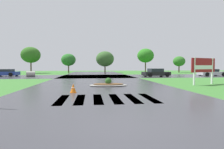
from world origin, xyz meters
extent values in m
cube|color=#38722D|center=(0.00, 0.00, -0.05)|extent=(120.00, 120.00, 0.10)
cube|color=#35353A|center=(0.00, 10.00, 0.00)|extent=(11.48, 80.00, 0.01)
cube|color=#35353A|center=(0.00, 25.24, 0.00)|extent=(90.00, 10.33, 0.01)
cube|color=white|center=(-2.25, 4.76, 0.00)|extent=(0.45, 2.94, 0.01)
cube|color=white|center=(-1.35, 4.76, 0.00)|extent=(0.45, 2.94, 0.01)
cube|color=white|center=(-0.45, 4.76, 0.00)|extent=(0.45, 2.94, 0.01)
cube|color=white|center=(0.45, 4.76, 0.00)|extent=(0.45, 2.94, 0.01)
cube|color=white|center=(1.35, 4.76, 0.00)|extent=(0.45, 2.94, 0.01)
cube|color=white|center=(2.25, 4.76, 0.00)|extent=(0.45, 2.94, 0.01)
cube|color=white|center=(10.43, 11.32, 1.22)|extent=(0.16, 0.16, 2.44)
cube|color=white|center=(8.12, 10.40, 1.22)|extent=(0.16, 0.16, 2.44)
cube|color=maroon|center=(9.28, 10.86, 1.76)|extent=(3.00, 1.25, 1.27)
cube|color=white|center=(9.28, 10.86, 1.57)|extent=(2.29, 0.98, 0.36)
ellipsoid|color=#9E9B93|center=(0.65, 10.90, 0.06)|extent=(3.20, 1.81, 0.12)
ellipsoid|color=brown|center=(0.65, 10.90, 0.15)|extent=(2.62, 1.49, 0.10)
sphere|color=#2D6023|center=(0.65, 10.90, 0.40)|extent=(0.56, 0.56, 0.56)
cube|color=black|center=(9.43, 23.33, 0.46)|extent=(4.39, 2.32, 0.59)
cube|color=#1E232B|center=(9.33, 23.32, 1.02)|extent=(2.25, 1.87, 0.52)
cylinder|color=black|center=(10.75, 24.46, 0.32)|extent=(0.66, 0.29, 0.64)
cylinder|color=black|center=(10.96, 22.51, 0.32)|extent=(0.66, 0.29, 0.64)
cylinder|color=black|center=(7.90, 24.15, 0.32)|extent=(0.66, 0.29, 0.64)
cylinder|color=black|center=(8.11, 22.20, 0.32)|extent=(0.66, 0.29, 0.64)
cube|color=navy|center=(-14.92, 27.19, 0.46)|extent=(4.23, 2.21, 0.59)
cube|color=#1E232B|center=(-14.75, 27.17, 0.96)|extent=(2.12, 1.80, 0.40)
cylinder|color=black|center=(-16.21, 28.27, 0.32)|extent=(0.66, 0.28, 0.64)
cylinder|color=black|center=(-13.62, 26.11, 0.32)|extent=(0.66, 0.28, 0.64)
cylinder|color=black|center=(-13.45, 28.02, 0.32)|extent=(0.66, 0.28, 0.64)
cube|color=#B7B7BF|center=(19.59, 24.29, 0.45)|extent=(4.33, 1.90, 0.56)
cube|color=#1E232B|center=(19.45, 24.29, 0.94)|extent=(1.91, 1.67, 0.41)
cylinder|color=black|center=(21.06, 25.27, 0.32)|extent=(0.64, 0.22, 0.64)
cylinder|color=black|center=(21.06, 23.30, 0.32)|extent=(0.64, 0.22, 0.64)
cylinder|color=black|center=(18.12, 25.27, 0.32)|extent=(0.64, 0.22, 0.64)
cylinder|color=black|center=(18.12, 23.30, 0.32)|extent=(0.64, 0.22, 0.64)
cylinder|color=#9E9B93|center=(-10.35, 25.50, 0.42)|extent=(1.45, 1.14, 0.85)
cone|color=orange|center=(-1.92, 7.10, 0.29)|extent=(0.37, 0.37, 0.58)
torus|color=white|center=(-1.92, 7.10, 0.32)|extent=(0.23, 0.23, 0.04)
cube|color=orange|center=(-1.92, 7.10, 0.01)|extent=(0.36, 0.36, 0.03)
cylinder|color=#4C3823|center=(-14.85, 39.82, 1.37)|extent=(0.28, 0.28, 2.74)
ellipsoid|color=#2F621E|center=(-14.85, 39.82, 4.26)|extent=(4.35, 4.35, 3.69)
cylinder|color=#4C3823|center=(-6.26, 40.05, 0.98)|extent=(0.28, 0.28, 1.96)
ellipsoid|color=#296D27|center=(-6.26, 40.05, 3.16)|extent=(3.42, 3.42, 2.90)
cylinder|color=#4C3823|center=(2.47, 39.09, 0.94)|extent=(0.28, 0.28, 1.87)
ellipsoid|color=#375F2C|center=(2.47, 39.09, 3.38)|extent=(4.30, 4.30, 3.66)
cylinder|color=#4C3823|center=(13.01, 40.83, 1.43)|extent=(0.28, 0.28, 2.86)
ellipsoid|color=#2C791F|center=(13.01, 40.83, 4.34)|extent=(4.21, 4.21, 3.58)
cylinder|color=#4C3823|center=(21.33, 39.37, 0.91)|extent=(0.28, 0.28, 1.83)
ellipsoid|color=#2D6C23|center=(21.33, 39.37, 2.87)|extent=(2.98, 2.98, 2.53)
camera|label=1|loc=(-0.76, -4.44, 1.69)|focal=29.07mm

